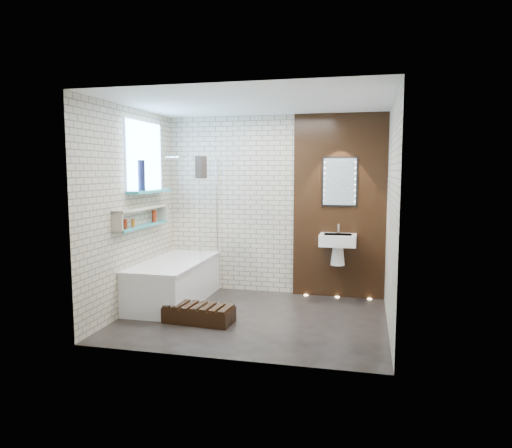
% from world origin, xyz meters
% --- Properties ---
extents(ground, '(3.20, 3.20, 0.00)m').
position_xyz_m(ground, '(0.00, 0.00, 0.00)').
color(ground, black).
rests_on(ground, ground).
extents(room_shell, '(3.24, 3.20, 2.60)m').
position_xyz_m(room_shell, '(0.00, 0.00, 1.30)').
color(room_shell, '#C0B598').
rests_on(room_shell, ground).
extents(walnut_panel, '(1.30, 0.06, 2.60)m').
position_xyz_m(walnut_panel, '(0.95, 1.27, 1.30)').
color(walnut_panel, black).
rests_on(walnut_panel, ground).
extents(clerestory_window, '(0.18, 1.00, 0.94)m').
position_xyz_m(clerestory_window, '(-1.57, 0.35, 1.90)').
color(clerestory_window, '#7FADE0').
rests_on(clerestory_window, room_shell).
extents(display_niche, '(0.14, 1.30, 0.26)m').
position_xyz_m(display_niche, '(-1.53, 0.15, 1.20)').
color(display_niche, teal).
rests_on(display_niche, room_shell).
extents(bathtub, '(0.79, 1.74, 0.70)m').
position_xyz_m(bathtub, '(-1.22, 0.45, 0.29)').
color(bathtub, white).
rests_on(bathtub, ground).
extents(bath_screen, '(0.01, 0.78, 1.40)m').
position_xyz_m(bath_screen, '(-0.87, 0.89, 1.28)').
color(bath_screen, white).
rests_on(bath_screen, bathtub).
extents(towel, '(0.09, 0.23, 0.30)m').
position_xyz_m(towel, '(-0.87, 0.60, 1.85)').
color(towel, black).
rests_on(towel, bath_screen).
extents(shower_head, '(0.18, 0.18, 0.02)m').
position_xyz_m(shower_head, '(-1.30, 0.95, 2.00)').
color(shower_head, silver).
rests_on(shower_head, room_shell).
extents(washbasin, '(0.50, 0.36, 0.58)m').
position_xyz_m(washbasin, '(0.95, 1.07, 0.79)').
color(washbasin, white).
rests_on(washbasin, walnut_panel).
extents(led_mirror, '(0.50, 0.02, 0.70)m').
position_xyz_m(led_mirror, '(0.95, 1.23, 1.65)').
color(led_mirror, black).
rests_on(led_mirror, walnut_panel).
extents(walnut_step, '(0.85, 0.43, 0.18)m').
position_xyz_m(walnut_step, '(-0.60, -0.30, 0.09)').
color(walnut_step, black).
rests_on(walnut_step, ground).
extents(niche_bottles, '(0.06, 0.86, 0.16)m').
position_xyz_m(niche_bottles, '(-1.53, 0.19, 1.17)').
color(niche_bottles, maroon).
rests_on(niche_bottles, display_niche).
extents(sill_vases, '(0.09, 0.09, 0.39)m').
position_xyz_m(sill_vases, '(-1.50, 0.10, 1.75)').
color(sill_vases, black).
rests_on(sill_vases, clerestory_window).
extents(floor_uplights, '(0.96, 0.06, 0.01)m').
position_xyz_m(floor_uplights, '(0.95, 1.20, 0.01)').
color(floor_uplights, '#FFD899').
rests_on(floor_uplights, ground).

